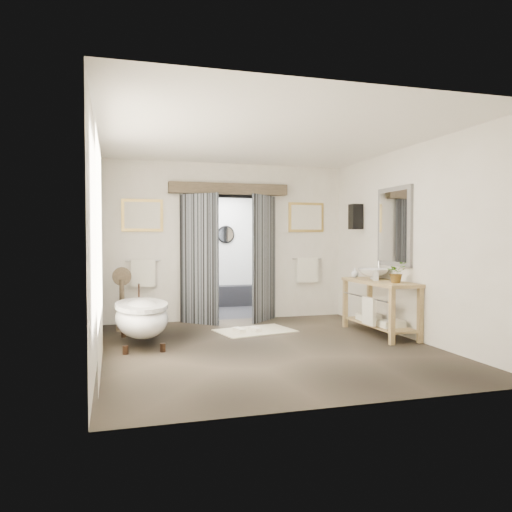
{
  "coord_description": "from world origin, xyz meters",
  "views": [
    {
      "loc": [
        -2.05,
        -6.55,
        1.52
      ],
      "look_at": [
        0.0,
        0.6,
        1.25
      ],
      "focal_mm": 35.0,
      "sensor_mm": 36.0,
      "label": 1
    }
  ],
  "objects_px": {
    "rug": "(255,331)",
    "vanity": "(379,303)",
    "basin": "(374,274)",
    "clawfoot_tub": "(142,317)"
  },
  "relations": [
    {
      "from": "rug",
      "to": "vanity",
      "type": "bearing_deg",
      "value": -24.27
    },
    {
      "from": "rug",
      "to": "basin",
      "type": "relative_size",
      "value": 2.4
    },
    {
      "from": "vanity",
      "to": "basin",
      "type": "height_order",
      "value": "basin"
    },
    {
      "from": "clawfoot_tub",
      "to": "vanity",
      "type": "bearing_deg",
      "value": -4.75
    },
    {
      "from": "clawfoot_tub",
      "to": "basin",
      "type": "xyz_separation_m",
      "value": [
        3.69,
        -0.01,
        0.54
      ]
    },
    {
      "from": "clawfoot_tub",
      "to": "vanity",
      "type": "height_order",
      "value": "vanity"
    },
    {
      "from": "basin",
      "to": "rug",
      "type": "bearing_deg",
      "value": -171.6
    },
    {
      "from": "basin",
      "to": "vanity",
      "type": "bearing_deg",
      "value": -78.7
    },
    {
      "from": "clawfoot_tub",
      "to": "basin",
      "type": "relative_size",
      "value": 3.28
    },
    {
      "from": "rug",
      "to": "clawfoot_tub",
      "type": "bearing_deg",
      "value": -164.51
    }
  ]
}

